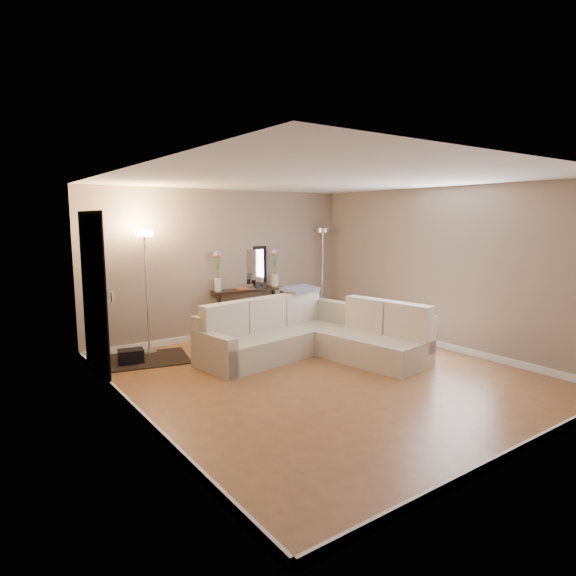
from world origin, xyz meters
TOP-DOWN VIEW (x-y plane):
  - floor at (0.00, 0.00)m, footprint 5.00×5.50m
  - ceiling at (0.00, 0.00)m, footprint 5.00×5.50m
  - wall_back at (0.00, 2.76)m, footprint 5.00×0.02m
  - wall_front at (0.00, -2.76)m, footprint 5.00×0.02m
  - wall_left at (-2.51, 0.00)m, footprint 0.02×5.50m
  - wall_right at (2.51, 0.00)m, footprint 0.02×5.50m
  - baseboard_back at (0.00, 2.73)m, footprint 5.00×0.03m
  - baseboard_front at (0.00, -2.73)m, footprint 5.00×0.03m
  - baseboard_left at (-2.48, 0.00)m, footprint 0.03×5.50m
  - baseboard_right at (2.48, 0.00)m, footprint 0.03×5.50m
  - doorway at (-2.48, 1.70)m, footprint 0.02×1.20m
  - switch_plate at (-2.48, 0.85)m, footprint 0.02×0.08m
  - sectional_sofa at (0.41, 0.83)m, footprint 2.87×2.53m
  - throw_blanket at (0.76, 1.51)m, footprint 0.70×0.49m
  - console_table at (0.31, 2.61)m, footprint 1.39×0.44m
  - leaning_mirror at (0.40, 2.78)m, footprint 0.97×0.10m
  - table_decor at (0.38, 2.56)m, footprint 0.58×0.14m
  - flower_vase_left at (-0.19, 2.63)m, footprint 0.16×0.13m
  - flower_vase_right at (0.97, 2.57)m, footprint 0.16×0.13m
  - floor_lamp_lit at (-1.53, 2.43)m, footprint 0.32×0.32m
  - floor_lamp_unlit at (2.12, 2.58)m, footprint 0.32×0.32m
  - charcoal_rug at (-1.71, 2.10)m, footprint 1.42×1.19m
  - black_bag at (-1.93, 2.04)m, footprint 0.40×0.32m

SIDE VIEW (x-z plane):
  - floor at x=0.00m, z-range -0.01..0.00m
  - charcoal_rug at x=-1.71m, z-range 0.00..0.02m
  - baseboard_back at x=0.00m, z-range 0.00..0.10m
  - baseboard_front at x=0.00m, z-range 0.00..0.10m
  - baseboard_left at x=-2.48m, z-range 0.00..0.10m
  - baseboard_right at x=2.48m, z-range 0.00..0.10m
  - black_bag at x=-1.93m, z-range -0.02..0.21m
  - sectional_sofa at x=0.41m, z-range -0.12..0.78m
  - console_table at x=0.31m, z-range 0.05..0.90m
  - table_decor at x=0.38m, z-range 0.79..0.93m
  - throw_blanket at x=0.76m, z-range 0.89..0.98m
  - doorway at x=-2.48m, z-range 0.00..2.20m
  - flower_vase_left at x=-0.19m, z-range 0.77..1.49m
  - flower_vase_right at x=0.97m, z-range 0.77..1.49m
  - switch_plate at x=-2.48m, z-range 1.14..1.26m
  - leaning_mirror at x=0.40m, z-range 0.84..1.60m
  - wall_back at x=0.00m, z-range 0.00..2.60m
  - wall_front at x=0.00m, z-range 0.00..2.60m
  - wall_left at x=-2.51m, z-range 0.00..2.60m
  - wall_right at x=2.51m, z-range 0.00..2.60m
  - floor_lamp_unlit at x=2.12m, z-range 0.39..2.31m
  - floor_lamp_lit at x=-1.53m, z-range 0.40..2.31m
  - ceiling at x=0.00m, z-range 2.60..2.61m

